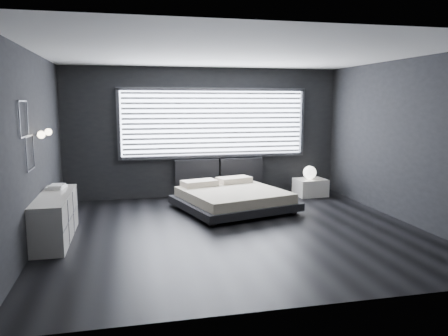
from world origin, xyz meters
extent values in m
plane|color=black|center=(0.00, 0.00, 0.00)|extent=(6.00, 6.00, 0.00)
plane|color=silver|center=(0.00, 0.00, 2.80)|extent=(6.00, 6.00, 0.00)
cube|color=black|center=(0.00, 2.75, 1.40)|extent=(6.00, 0.04, 2.80)
cube|color=black|center=(0.00, -2.75, 1.40)|extent=(6.00, 0.04, 2.80)
cube|color=black|center=(-3.00, 0.00, 1.40)|extent=(0.04, 5.50, 2.80)
cube|color=black|center=(3.00, 0.00, 1.40)|extent=(0.04, 5.50, 2.80)
cube|color=white|center=(0.20, 2.73, 1.61)|extent=(4.00, 0.02, 1.38)
cube|color=#47474C|center=(-1.84, 2.70, 1.61)|extent=(0.06, 0.08, 1.48)
cube|color=#47474C|center=(2.24, 2.70, 1.61)|extent=(0.06, 0.08, 1.48)
cube|color=#47474C|center=(0.20, 2.70, 2.34)|extent=(4.14, 0.08, 0.06)
cube|color=#47474C|center=(0.20, 2.70, 0.88)|extent=(4.14, 0.08, 0.06)
cube|color=silver|center=(0.20, 2.67, 1.61)|extent=(3.94, 0.03, 1.32)
cube|color=black|center=(-0.21, 2.64, 0.57)|extent=(0.96, 0.16, 0.52)
cube|color=black|center=(0.79, 2.64, 0.57)|extent=(0.96, 0.16, 0.52)
cylinder|color=silver|center=(-2.95, 0.05, 1.60)|extent=(0.10, 0.02, 0.02)
sphere|color=#FFE5B7|center=(-2.88, 0.05, 1.60)|extent=(0.11, 0.11, 0.11)
cylinder|color=silver|center=(-2.95, 0.65, 1.60)|extent=(0.10, 0.02, 0.02)
sphere|color=#FFE5B7|center=(-2.88, 0.65, 1.60)|extent=(0.11, 0.11, 0.11)
cube|color=#47474C|center=(-2.98, -0.55, 2.08)|extent=(0.01, 0.46, 0.02)
cube|color=#47474C|center=(-2.98, -0.55, 1.62)|extent=(0.01, 0.46, 0.02)
cube|color=#47474C|center=(-2.98, -0.32, 1.85)|extent=(0.01, 0.02, 0.46)
cube|color=#47474C|center=(-2.98, -0.78, 1.85)|extent=(0.01, 0.02, 0.46)
cube|color=#47474C|center=(-2.98, -0.30, 1.61)|extent=(0.01, 0.46, 0.02)
cube|color=#47474C|center=(-2.98, -0.30, 1.15)|extent=(0.01, 0.46, 0.02)
cube|color=#47474C|center=(-2.98, -0.07, 1.38)|extent=(0.01, 0.02, 0.46)
cube|color=#47474C|center=(-2.98, -0.53, 1.38)|extent=(0.01, 0.02, 0.46)
cube|color=black|center=(-0.32, 0.35, 0.04)|extent=(0.13, 0.13, 0.07)
cube|color=black|center=(1.31, 0.81, 0.04)|extent=(0.13, 0.13, 0.07)
cube|color=black|center=(-0.72, 1.81, 0.04)|extent=(0.13, 0.13, 0.07)
cube|color=black|center=(0.91, 2.26, 0.04)|extent=(0.13, 0.13, 0.07)
cube|color=black|center=(0.29, 1.31, 0.14)|extent=(2.39, 2.32, 0.14)
cube|color=#BCB194|center=(0.29, 1.31, 0.30)|extent=(2.15, 2.15, 0.18)
cube|color=beige|center=(-0.28, 1.87, 0.45)|extent=(0.77, 0.55, 0.12)
cube|color=beige|center=(0.49, 2.09, 0.45)|extent=(0.77, 0.55, 0.12)
cube|color=silver|center=(2.27, 2.21, 0.19)|extent=(0.68, 0.58, 0.38)
sphere|color=white|center=(2.25, 2.22, 0.52)|extent=(0.29, 0.29, 0.29)
cube|color=silver|center=(-2.78, 0.14, 0.34)|extent=(0.49, 1.73, 0.69)
cube|color=#47474C|center=(-2.54, 0.13, 0.34)|extent=(0.02, 1.71, 0.67)
cube|color=silver|center=(-2.81, 0.66, 0.71)|extent=(0.31, 0.37, 0.04)
cube|color=silver|center=(-2.80, 0.64, 0.74)|extent=(0.24, 0.31, 0.03)
camera|label=1|loc=(-1.69, -6.65, 2.07)|focal=35.00mm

